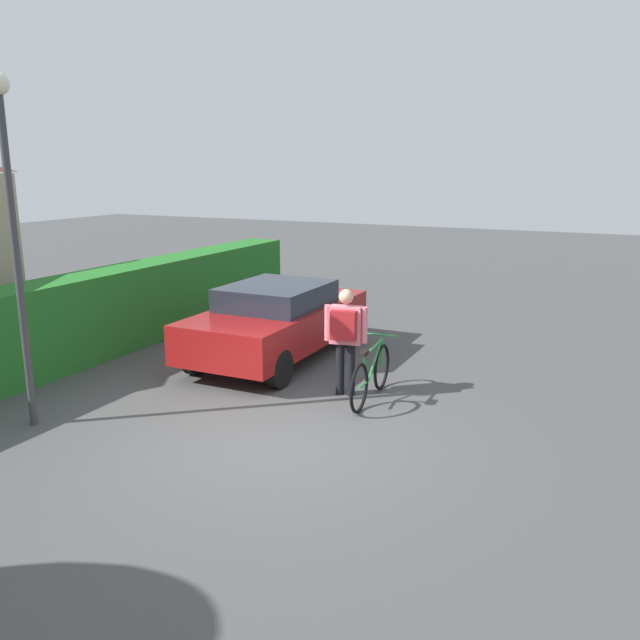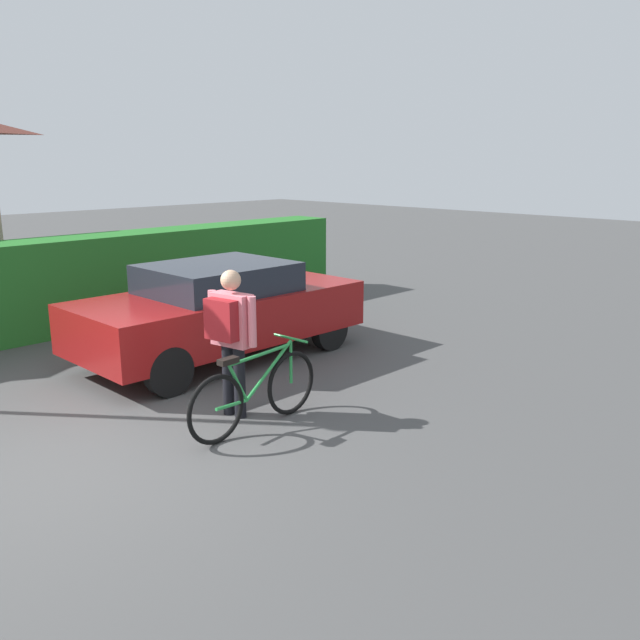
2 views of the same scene
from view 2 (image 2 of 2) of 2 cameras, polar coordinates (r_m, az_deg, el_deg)
name	(u,v)px [view 2 (image 2 of 2)]	position (r m, az deg, el deg)	size (l,w,h in m)	color
ground_plane	(65,463)	(6.96, -20.99, -11.36)	(60.00, 60.00, 0.00)	#444444
parked_car_near	(220,309)	(9.65, -8.54, 0.96)	(4.18, 1.82, 1.39)	maroon
bicycle	(256,393)	(7.20, -5.52, -6.20)	(1.83, 0.50, 0.90)	black
person_rider	(230,329)	(7.36, -7.68, -0.80)	(0.41, 0.66, 1.67)	black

